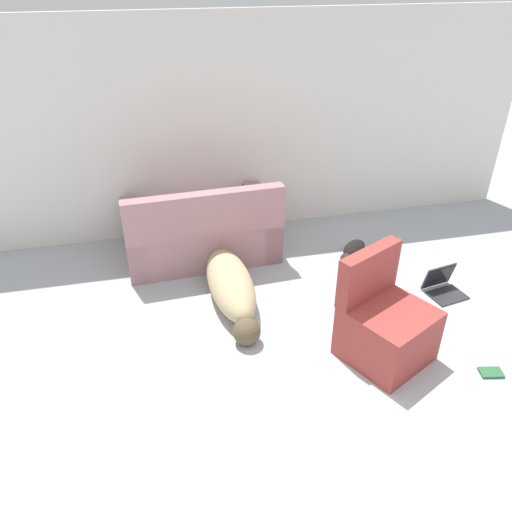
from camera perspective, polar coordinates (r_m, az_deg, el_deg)
ground_plane at (r=3.61m, az=9.67°, el=-22.01°), size 20.00×20.00×0.00m
wall_back at (r=5.72m, az=-2.18°, el=14.38°), size 6.87×0.06×2.41m
couch at (r=5.45m, az=-6.30°, el=2.76°), size 1.65×1.01×0.90m
dog at (r=4.71m, az=-2.84°, el=-3.49°), size 0.45×1.63×0.38m
cat at (r=5.61m, az=11.04°, el=0.70°), size 0.45×0.44×0.14m
laptop_open at (r=5.25m, az=20.51°, el=-3.03°), size 0.40×0.38×0.27m
book_green at (r=4.49m, az=25.27°, el=-11.96°), size 0.20×0.15×0.02m
side_chair at (r=4.20m, az=14.45°, el=-7.60°), size 0.84×0.84×0.91m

